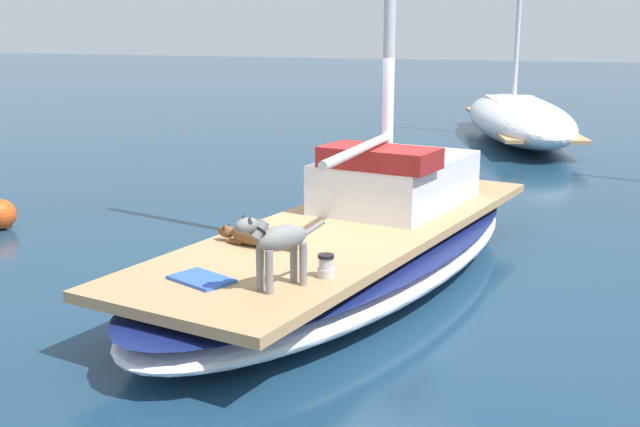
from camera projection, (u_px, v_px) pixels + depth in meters
ground_plane at (351, 279)px, 9.14m from camera, size 120.00×120.00×0.00m
sailboat_main at (351, 252)px, 9.07m from camera, size 3.66×7.55×0.66m
cabin_house at (395, 179)px, 9.84m from camera, size 1.74×2.42×0.84m
dog_grey at (277, 241)px, 6.70m from camera, size 0.54×0.86×0.70m
dog_brown at (252, 235)px, 8.12m from camera, size 0.95×0.35×0.22m
deck_winch at (326, 266)px, 7.09m from camera, size 0.16×0.16×0.21m
coiled_rope at (261, 235)px, 8.43m from camera, size 0.32×0.32×0.04m
deck_towel at (201, 279)px, 7.00m from camera, size 0.65×0.54×0.03m
moored_boat_far_astern at (519, 118)px, 20.12m from camera, size 4.58×8.20×7.37m
mooring_buoy at (1, 214)px, 11.35m from camera, size 0.44×0.44×0.44m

